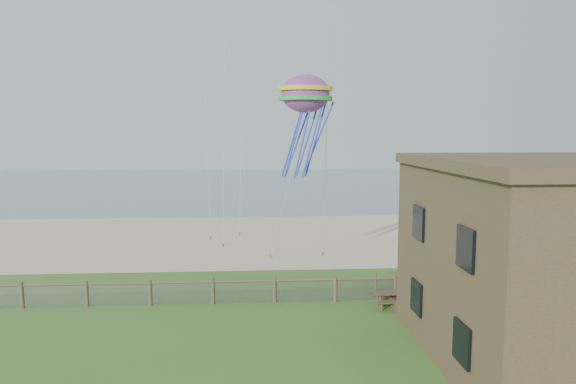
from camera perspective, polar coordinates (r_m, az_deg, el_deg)
The scene contains 7 objects.
ground at distance 20.15m, azimuth -0.82°, elevation -17.67°, with size 160.00×160.00×0.00m, color #396021.
sand_beach at distance 41.20m, azimuth -2.33°, elevation -5.02°, with size 72.00×20.00×0.02m, color #BFAF8A.
ocean at distance 84.76m, azimuth -3.01°, elevation 0.95°, with size 160.00×68.00×0.02m, color slate.
chainlink_fence at distance 25.56m, azimuth -1.49°, elevation -11.02°, with size 36.20×0.20×1.25m, color brown, non-canonical shape.
motel_deck at distance 28.33m, azimuth 26.41°, elevation -10.58°, with size 15.00×2.00×0.50m, color brown.
picnic_table at distance 25.49m, azimuth 11.54°, elevation -11.63°, with size 1.75×1.32×0.74m, color brown, non-canonical shape.
octopus_kite at distance 30.49m, azimuth 1.96°, elevation 7.69°, with size 3.20×2.26×6.58m, color #FF2842, non-canonical shape.
Camera 1 is at (-0.89, -18.35, 8.27)m, focal length 32.00 mm.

